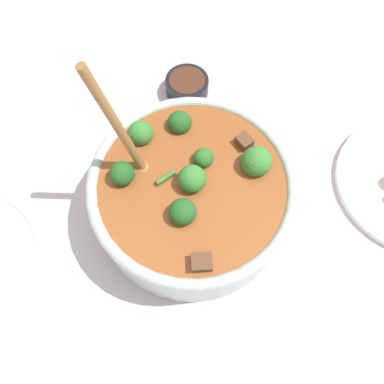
# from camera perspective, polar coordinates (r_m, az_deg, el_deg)

# --- Properties ---
(ground_plane) EXTENTS (4.00, 4.00, 0.00)m
(ground_plane) POSITION_cam_1_polar(r_m,az_deg,el_deg) (0.61, -0.00, -2.61)
(ground_plane) COLOR silver
(stew_bowl) EXTENTS (0.30, 0.30, 0.28)m
(stew_bowl) POSITION_cam_1_polar(r_m,az_deg,el_deg) (0.56, -0.03, -0.21)
(stew_bowl) COLOR #B2C6BC
(stew_bowl) RESTS_ON ground_plane
(condiment_bowl) EXTENTS (0.08, 0.08, 0.03)m
(condiment_bowl) POSITION_cam_1_polar(r_m,az_deg,el_deg) (0.72, -0.76, 15.96)
(condiment_bowl) COLOR black
(condiment_bowl) RESTS_ON ground_plane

